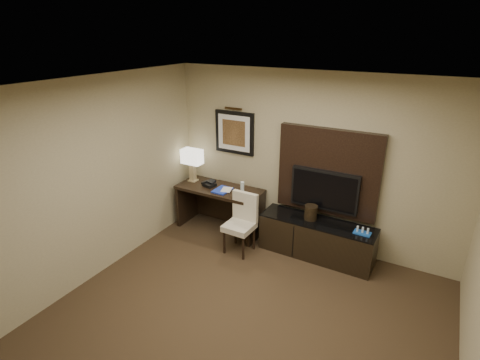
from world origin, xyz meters
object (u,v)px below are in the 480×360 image
Objects in this scene: water_bottle at (242,187)px; desk at (220,209)px; desk_chair at (239,226)px; table_lamp at (192,166)px; ice_bucket at (311,212)px; tv at (324,190)px; credenza at (316,239)px; minibar_tray at (363,231)px; desk_phone at (209,183)px.

desk is at bearing -177.40° from water_bottle.
desk_chair is 1.43m from table_lamp.
table_lamp is 2.17m from ice_bucket.
tv is 1.84× the size of table_lamp.
credenza is 0.75m from tv.
tv reaches higher than minibar_tray.
desk_chair is at bearing -66.50° from water_bottle.
desk is 0.64m from water_bottle.
ice_bucket is at bearing 14.85° from desk_phone.
minibar_tray is (0.65, -0.04, 0.33)m from credenza.
water_bottle reaches higher than ice_bucket.
desk_phone reaches higher than minibar_tray.
tv is at bearing 160.19° from minibar_tray.
water_bottle is at bearing -1.59° from table_lamp.
desk is 0.87m from table_lamp.
desk is at bearing 145.73° from desk_chair.
minibar_tray reaches higher than credenza.
desk_chair reaches higher than minibar_tray.
table_lamp is at bearing 178.25° from minibar_tray.
tv is 1.92m from desk_phone.
water_bottle is at bearing 178.17° from minibar_tray.
tv reaches higher than desk_chair.
tv is (1.71, 0.19, 0.64)m from desk.
desk_phone is 1.77m from ice_bucket.
table_lamp is 2.96× the size of water_bottle.
water_bottle is at bearing 2.12° from desk.
desk_chair is at bearing -36.30° from desk.
desk_chair is 1.09m from ice_bucket.
desk_chair is 1.00m from desk_phone.
desk_chair is 1.78m from minibar_tray.
tv is 1.38m from desk_chair.
desk_chair is at bearing -153.43° from ice_bucket.
desk_phone is at bearing -178.83° from ice_bucket.
desk_phone is 0.62m from water_bottle.
ice_bucket is 0.93× the size of minibar_tray.
tv is 5.45× the size of water_bottle.
credenza is at bearing 176.25° from minibar_tray.
desk_phone is (-1.90, -0.20, -0.20)m from tv.
desk_chair reaches higher than desk_phone.
credenza is 0.73m from minibar_tray.
water_bottle is at bearing -179.71° from credenza.
desk_chair is 4.64× the size of desk_phone.
tv reaches higher than water_bottle.
credenza is 2.39m from table_lamp.
ice_bucket is 0.78m from minibar_tray.
desk is 1.83m from tv.
ice_bucket is (1.77, 0.04, -0.12)m from desk_phone.
ice_bucket is (2.14, -0.02, -0.35)m from table_lamp.
desk is at bearing -179.15° from ice_bucket.
ice_bucket is at bearing 0.21° from water_bottle.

